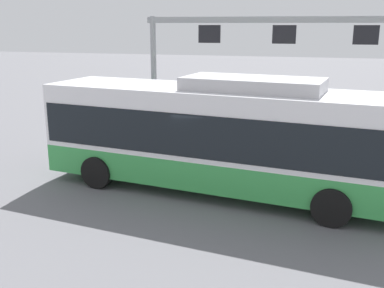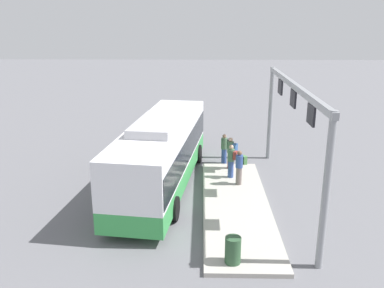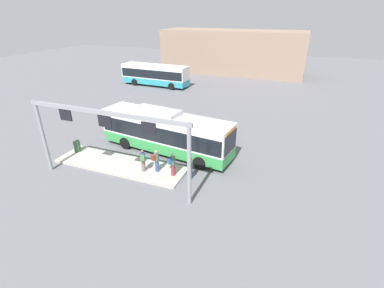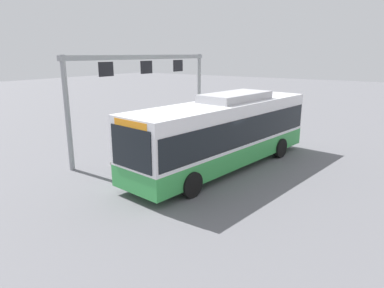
{
  "view_description": "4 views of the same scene",
  "coord_description": "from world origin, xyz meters",
  "px_view_note": "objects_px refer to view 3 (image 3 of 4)",
  "views": [
    {
      "loc": [
        -2.64,
        12.62,
        4.88
      ],
      "look_at": [
        1.27,
        -1.06,
        1.12
      ],
      "focal_mm": 42.51,
      "sensor_mm": 36.0,
      "label": 1
    },
    {
      "loc": [
        -18.27,
        -1.82,
        7.8
      ],
      "look_at": [
        2.79,
        -1.34,
        1.27
      ],
      "focal_mm": 38.78,
      "sensor_mm": 36.0,
      "label": 2
    },
    {
      "loc": [
        9.33,
        -18.15,
        10.46
      ],
      "look_at": [
        2.71,
        -1.2,
        1.67
      ],
      "focal_mm": 26.04,
      "sensor_mm": 36.0,
      "label": 3
    },
    {
      "loc": [
        13.8,
        7.56,
        5.26
      ],
      "look_at": [
        0.77,
        -1.3,
        1.11
      ],
      "focal_mm": 32.36,
      "sensor_mm": 36.0,
      "label": 4
    }
  ],
  "objects_px": {
    "trash_bin": "(77,146)",
    "person_waiting_near": "(190,167)",
    "bus_main": "(166,131)",
    "bus_background_left": "(155,74)",
    "person_boarding": "(172,164)",
    "person_waiting_far": "(156,160)",
    "person_waiting_mid": "(143,160)"
  },
  "relations": [
    {
      "from": "person_waiting_near",
      "to": "trash_bin",
      "type": "distance_m",
      "value": 9.9
    },
    {
      "from": "person_waiting_near",
      "to": "trash_bin",
      "type": "xyz_separation_m",
      "value": [
        -9.89,
        0.25,
        -0.28
      ]
    },
    {
      "from": "person_waiting_far",
      "to": "trash_bin",
      "type": "distance_m",
      "value": 7.45
    },
    {
      "from": "person_boarding",
      "to": "person_waiting_far",
      "type": "relative_size",
      "value": 1.0
    },
    {
      "from": "person_waiting_far",
      "to": "trash_bin",
      "type": "relative_size",
      "value": 1.86
    },
    {
      "from": "person_waiting_near",
      "to": "trash_bin",
      "type": "height_order",
      "value": "person_waiting_near"
    },
    {
      "from": "bus_main",
      "to": "trash_bin",
      "type": "relative_size",
      "value": 12.42
    },
    {
      "from": "bus_main",
      "to": "person_boarding",
      "type": "distance_m",
      "value": 4.07
    },
    {
      "from": "person_boarding",
      "to": "trash_bin",
      "type": "height_order",
      "value": "person_boarding"
    },
    {
      "from": "person_waiting_near",
      "to": "person_waiting_mid",
      "type": "bearing_deg",
      "value": 89.26
    },
    {
      "from": "bus_background_left",
      "to": "bus_main",
      "type": "bearing_deg",
      "value": -57.07
    },
    {
      "from": "trash_bin",
      "to": "bus_background_left",
      "type": "bearing_deg",
      "value": 101.93
    },
    {
      "from": "trash_bin",
      "to": "person_waiting_near",
      "type": "bearing_deg",
      "value": -1.44
    },
    {
      "from": "bus_main",
      "to": "person_waiting_near",
      "type": "relative_size",
      "value": 6.69
    },
    {
      "from": "bus_background_left",
      "to": "person_boarding",
      "type": "height_order",
      "value": "bus_background_left"
    },
    {
      "from": "person_waiting_mid",
      "to": "person_waiting_near",
      "type": "bearing_deg",
      "value": -108.0
    },
    {
      "from": "bus_main",
      "to": "person_waiting_near",
      "type": "height_order",
      "value": "bus_main"
    },
    {
      "from": "person_waiting_near",
      "to": "bus_main",
      "type": "bearing_deg",
      "value": 37.3
    },
    {
      "from": "bus_main",
      "to": "trash_bin",
      "type": "distance_m",
      "value": 7.25
    },
    {
      "from": "bus_background_left",
      "to": "person_waiting_far",
      "type": "bearing_deg",
      "value": -59.11
    },
    {
      "from": "bus_main",
      "to": "person_waiting_near",
      "type": "xyz_separation_m",
      "value": [
        3.34,
        -3.12,
        -0.92
      ]
    },
    {
      "from": "bus_background_left",
      "to": "person_boarding",
      "type": "xyz_separation_m",
      "value": [
        13.36,
        -22.6,
        -0.73
      ]
    },
    {
      "from": "trash_bin",
      "to": "person_boarding",
      "type": "bearing_deg",
      "value": -3.34
    },
    {
      "from": "person_waiting_near",
      "to": "person_waiting_mid",
      "type": "height_order",
      "value": "person_waiting_mid"
    },
    {
      "from": "person_waiting_far",
      "to": "trash_bin",
      "type": "bearing_deg",
      "value": 118.71
    },
    {
      "from": "trash_bin",
      "to": "person_waiting_far",
      "type": "bearing_deg",
      "value": -3.47
    },
    {
      "from": "person_waiting_near",
      "to": "trash_bin",
      "type": "bearing_deg",
      "value": 78.88
    },
    {
      "from": "person_boarding",
      "to": "person_waiting_near",
      "type": "xyz_separation_m",
      "value": [
        1.2,
        0.26,
        -0.16
      ]
    },
    {
      "from": "bus_main",
      "to": "person_waiting_far",
      "type": "relative_size",
      "value": 6.69
    },
    {
      "from": "person_boarding",
      "to": "person_waiting_mid",
      "type": "height_order",
      "value": "same"
    },
    {
      "from": "bus_background_left",
      "to": "person_waiting_far",
      "type": "distance_m",
      "value": 25.6
    },
    {
      "from": "bus_main",
      "to": "person_waiting_near",
      "type": "distance_m",
      "value": 4.66
    }
  ]
}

